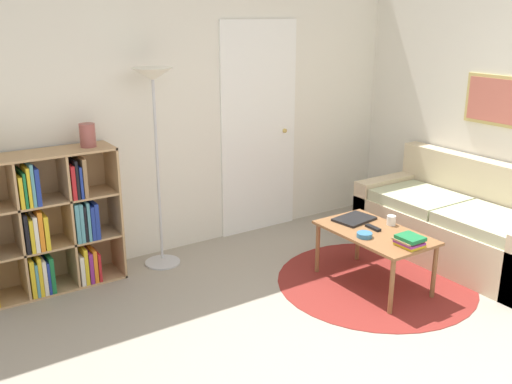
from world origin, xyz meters
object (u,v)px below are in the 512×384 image
(couch, at_px, (461,226))
(bowl, at_px, (364,235))
(floor_lamp, at_px, (154,104))
(laptop, at_px, (354,219))
(cup, at_px, (391,220))
(coffee_table, at_px, (375,237))
(vase_on_shelf, at_px, (88,135))
(bookshelf, at_px, (38,228))

(couch, bearing_deg, bowl, -178.59)
(floor_lamp, xyz_separation_m, couch, (2.32, -1.32, -1.12))
(floor_lamp, height_order, laptop, floor_lamp)
(laptop, xyz_separation_m, cup, (0.17, -0.25, 0.03))
(floor_lamp, height_order, coffee_table, floor_lamp)
(coffee_table, xyz_separation_m, vase_on_shelf, (-1.79, 1.37, 0.79))
(bookshelf, relative_size, laptop, 3.29)
(coffee_table, xyz_separation_m, cup, (0.21, 0.03, 0.09))
(cup, bearing_deg, vase_on_shelf, 146.32)
(coffee_table, bearing_deg, couch, -0.73)
(bookshelf, distance_m, cup, 2.79)
(bookshelf, distance_m, couch, 3.59)
(laptop, height_order, bowl, bowl)
(laptop, distance_m, vase_on_shelf, 2.25)
(laptop, xyz_separation_m, bowl, (-0.19, -0.32, 0.01))
(bookshelf, relative_size, bowl, 9.74)
(floor_lamp, xyz_separation_m, vase_on_shelf, (-0.54, 0.06, -0.20))
(laptop, bearing_deg, bowl, -120.73)
(floor_lamp, bearing_deg, vase_on_shelf, 173.69)
(bowl, bearing_deg, couch, 1.41)
(cup, xyz_separation_m, vase_on_shelf, (-2.00, 1.33, 0.70))
(couch, relative_size, laptop, 5.06)
(vase_on_shelf, bearing_deg, bowl, -40.72)
(cup, bearing_deg, bookshelf, 151.40)
(bowl, xyz_separation_m, vase_on_shelf, (-1.64, 1.41, 0.72))
(coffee_table, bearing_deg, cup, 8.46)
(coffee_table, distance_m, cup, 0.23)
(couch, xyz_separation_m, laptop, (-1.03, 0.29, 0.18))
(couch, height_order, coffee_table, couch)
(couch, height_order, vase_on_shelf, vase_on_shelf)
(bookshelf, xyz_separation_m, laptop, (2.27, -1.09, -0.05))
(cup, distance_m, vase_on_shelf, 2.51)
(laptop, bearing_deg, vase_on_shelf, 149.23)
(couch, height_order, bowl, couch)
(coffee_table, relative_size, laptop, 2.61)
(bookshelf, bearing_deg, laptop, -25.58)
(coffee_table, height_order, laptop, laptop)
(bowl, bearing_deg, coffee_table, 15.56)
(vase_on_shelf, bearing_deg, floor_lamp, -6.31)
(bookshelf, bearing_deg, couch, -22.66)
(bookshelf, bearing_deg, cup, -28.60)
(bookshelf, distance_m, coffee_table, 2.62)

